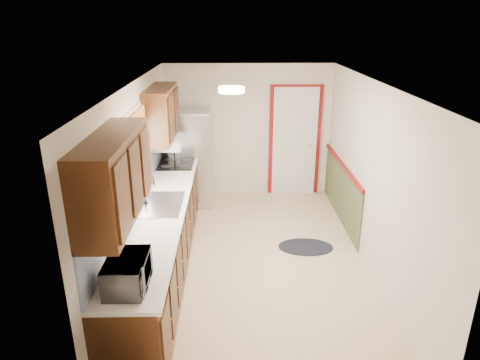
{
  "coord_description": "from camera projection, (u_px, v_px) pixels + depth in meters",
  "views": [
    {
      "loc": [
        -0.3,
        -5.1,
        3.11
      ],
      "look_at": [
        -0.2,
        0.1,
        1.15
      ],
      "focal_mm": 32.0,
      "sensor_mm": 36.0,
      "label": 1
    }
  ],
  "objects": [
    {
      "name": "kitchen_run",
      "position": [
        157.0,
        217.0,
        5.29
      ],
      "size": [
        0.63,
        4.0,
        2.2
      ],
      "color": "#3A1E0D",
      "rests_on": "ground"
    },
    {
      "name": "back_wall_trim",
      "position": [
        304.0,
        152.0,
        7.65
      ],
      "size": [
        1.12,
        2.3,
        2.08
      ],
      "color": "maroon",
      "rests_on": "ground"
    },
    {
      "name": "refrigerator",
      "position": [
        191.0,
        157.0,
        7.47
      ],
      "size": [
        0.73,
        0.72,
        1.69
      ],
      "rotation": [
        0.0,
        0.0,
        0.04
      ],
      "color": "#B7B7BC",
      "rests_on": "ground"
    },
    {
      "name": "microwave",
      "position": [
        127.0,
        270.0,
        3.64
      ],
      "size": [
        0.28,
        0.51,
        0.34
      ],
      "primitive_type": "imported",
      "rotation": [
        0.0,
        0.0,
        1.58
      ],
      "color": "white",
      "rests_on": "kitchen_run"
    },
    {
      "name": "cooktop",
      "position": [
        176.0,
        163.0,
        6.83
      ],
      "size": [
        0.55,
        0.66,
        0.02
      ],
      "primitive_type": "cube",
      "color": "black",
      "rests_on": "kitchen_run"
    },
    {
      "name": "rug",
      "position": [
        306.0,
        247.0,
        6.22
      ],
      "size": [
        0.81,
        0.55,
        0.01
      ],
      "primitive_type": "ellipsoid",
      "rotation": [
        0.0,
        0.0,
        -0.05
      ],
      "color": "black",
      "rests_on": "ground"
    },
    {
      "name": "ceiling_fixture",
      "position": [
        232.0,
        90.0,
        4.85
      ],
      "size": [
        0.3,
        0.3,
        0.06
      ],
      "primitive_type": "cylinder",
      "color": "#FFD88C",
      "rests_on": "room_shell"
    },
    {
      "name": "room_shell",
      "position": [
        256.0,
        179.0,
        5.45
      ],
      "size": [
        3.2,
        5.2,
        2.52
      ],
      "color": "beige",
      "rests_on": "ground"
    }
  ]
}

